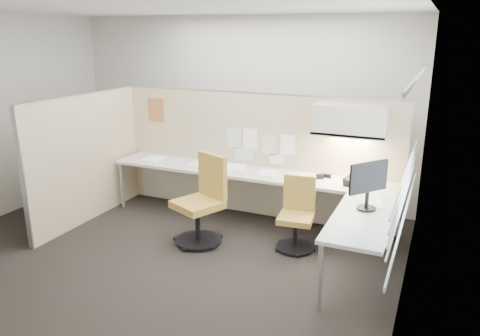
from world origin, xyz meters
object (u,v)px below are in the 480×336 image
at_px(chair_left, 203,203).
at_px(desk, 267,187).
at_px(chair_right, 297,216).
at_px(phone, 353,182).
at_px(monitor, 368,183).

bearing_deg(chair_left, desk, 72.28).
bearing_deg(chair_right, desk, 137.67).
xyz_separation_m(chair_right, phone, (0.56, 0.47, 0.37)).
xyz_separation_m(chair_left, phone, (1.69, 0.78, 0.27)).
distance_m(chair_right, monitor, 1.09).
relative_size(chair_right, monitor, 1.66).
xyz_separation_m(monitor, phone, (-0.28, 0.75, -0.25)).
bearing_deg(chair_right, chair_left, -171.71).
height_order(desk, phone, phone).
bearing_deg(desk, phone, 5.12).
xyz_separation_m(chair_right, monitor, (0.85, -0.28, 0.63)).
relative_size(desk, chair_left, 3.64).
distance_m(desk, monitor, 1.58).
height_order(desk, monitor, monitor).
height_order(chair_left, phone, chair_left).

